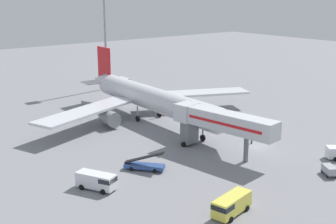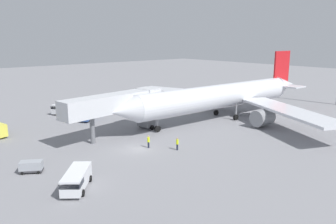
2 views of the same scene
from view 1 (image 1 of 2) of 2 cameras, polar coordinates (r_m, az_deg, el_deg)
name	(u,v)px [view 1 (image 1 of 2)]	position (r m, az deg, el deg)	size (l,w,h in m)	color
ground_plane	(257,146)	(75.30, 11.05, -4.24)	(300.00, 300.00, 0.00)	gray
airplane_at_gate	(150,99)	(87.75, -2.27, 1.68)	(47.85, 47.57, 12.32)	silver
jet_bridge	(218,122)	(69.79, 6.27, -1.20)	(5.69, 17.99, 6.86)	silver
belt_loader_truck	(144,165)	(64.40, -2.96, -6.63)	(4.80, 5.39, 2.86)	#2D4C8E
service_van_far_left	(97,180)	(58.86, -8.84, -8.43)	(4.00, 5.47, 2.13)	white
service_van_outer_left	(231,204)	(52.56, 7.88, -11.35)	(5.85, 3.10, 2.18)	#E5DB4C
baggage_cart_rear_right	(329,170)	(66.28, 19.50, -6.86)	(2.41, 2.78, 1.35)	#38383D
ground_crew_worker_foreground	(254,131)	(80.07, 10.74, -2.35)	(0.45, 0.45, 1.77)	#1E2333
ground_crew_worker_midground	(252,138)	(76.16, 10.42, -3.23)	(0.35, 0.35, 1.79)	#1E2333
apron_light_mast	(105,20)	(115.58, -7.91, 11.31)	(2.40, 2.40, 24.79)	#93969B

